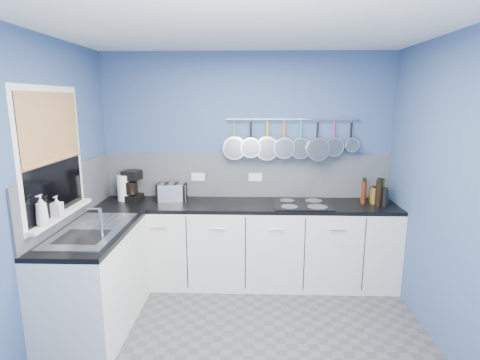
# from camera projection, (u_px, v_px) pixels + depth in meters

# --- Properties ---
(floor) EXTENTS (3.20, 3.00, 0.02)m
(floor) POSITION_uv_depth(u_px,v_px,m) (243.00, 350.00, 3.09)
(floor) COLOR #47474C
(floor) RESTS_ON ground
(ceiling) EXTENTS (3.20, 3.00, 0.02)m
(ceiling) POSITION_uv_depth(u_px,v_px,m) (244.00, 21.00, 2.57)
(ceiling) COLOR white
(ceiling) RESTS_ON ground
(wall_back) EXTENTS (3.20, 0.02, 2.50)m
(wall_back) POSITION_uv_depth(u_px,v_px,m) (247.00, 166.00, 4.31)
(wall_back) COLOR #374F80
(wall_back) RESTS_ON ground
(wall_front) EXTENTS (3.20, 0.02, 2.50)m
(wall_front) POSITION_uv_depth(u_px,v_px,m) (234.00, 311.00, 1.35)
(wall_front) COLOR #374F80
(wall_front) RESTS_ON ground
(wall_left) EXTENTS (0.02, 3.00, 2.50)m
(wall_left) POSITION_uv_depth(u_px,v_px,m) (31.00, 199.00, 2.88)
(wall_left) COLOR #374F80
(wall_left) RESTS_ON ground
(wall_right) EXTENTS (0.02, 3.00, 2.50)m
(wall_right) POSITION_uv_depth(u_px,v_px,m) (463.00, 203.00, 2.78)
(wall_right) COLOR #374F80
(wall_right) RESTS_ON ground
(backsplash_back) EXTENTS (3.20, 0.02, 0.50)m
(backsplash_back) POSITION_uv_depth(u_px,v_px,m) (246.00, 175.00, 4.31)
(backsplash_back) COLOR gray
(backsplash_back) RESTS_ON wall_back
(backsplash_left) EXTENTS (0.02, 1.80, 0.50)m
(backsplash_left) POSITION_uv_depth(u_px,v_px,m) (72.00, 193.00, 3.49)
(backsplash_left) COLOR gray
(backsplash_left) RESTS_ON wall_left
(cabinet_run_back) EXTENTS (3.20, 0.60, 0.86)m
(cabinet_run_back) POSITION_uv_depth(u_px,v_px,m) (246.00, 245.00, 4.17)
(cabinet_run_back) COLOR silver
(cabinet_run_back) RESTS_ON ground
(worktop_back) EXTENTS (3.20, 0.60, 0.04)m
(worktop_back) POSITION_uv_depth(u_px,v_px,m) (246.00, 205.00, 4.08)
(worktop_back) COLOR black
(worktop_back) RESTS_ON cabinet_run_back
(cabinet_run_left) EXTENTS (0.60, 1.20, 0.86)m
(cabinet_run_left) POSITION_uv_depth(u_px,v_px,m) (96.00, 281.00, 3.33)
(cabinet_run_left) COLOR silver
(cabinet_run_left) RESTS_ON ground
(worktop_left) EXTENTS (0.60, 1.20, 0.04)m
(worktop_left) POSITION_uv_depth(u_px,v_px,m) (92.00, 232.00, 3.24)
(worktop_left) COLOR black
(worktop_left) RESTS_ON cabinet_run_left
(window_frame) EXTENTS (0.01, 1.00, 1.10)m
(window_frame) POSITION_uv_depth(u_px,v_px,m) (52.00, 154.00, 3.11)
(window_frame) COLOR white
(window_frame) RESTS_ON wall_left
(window_glass) EXTENTS (0.01, 0.90, 1.00)m
(window_glass) POSITION_uv_depth(u_px,v_px,m) (53.00, 154.00, 3.11)
(window_glass) COLOR black
(window_glass) RESTS_ON wall_left
(bamboo_blind) EXTENTS (0.01, 0.90, 0.55)m
(bamboo_blind) POSITION_uv_depth(u_px,v_px,m) (51.00, 127.00, 3.06)
(bamboo_blind) COLOR tan
(bamboo_blind) RESTS_ON wall_left
(window_sill) EXTENTS (0.10, 0.98, 0.03)m
(window_sill) POSITION_uv_depth(u_px,v_px,m) (61.00, 215.00, 3.22)
(window_sill) COLOR white
(window_sill) RESTS_ON wall_left
(sink_unit) EXTENTS (0.50, 0.95, 0.01)m
(sink_unit) POSITION_uv_depth(u_px,v_px,m) (92.00, 230.00, 3.24)
(sink_unit) COLOR silver
(sink_unit) RESTS_ON worktop_left
(mixer_tap) EXTENTS (0.12, 0.08, 0.26)m
(mixer_tap) POSITION_uv_depth(u_px,v_px,m) (101.00, 222.00, 3.03)
(mixer_tap) COLOR silver
(mixer_tap) RESTS_ON worktop_left
(socket_left) EXTENTS (0.15, 0.01, 0.09)m
(socket_left) POSITION_uv_depth(u_px,v_px,m) (198.00, 177.00, 4.32)
(socket_left) COLOR white
(socket_left) RESTS_ON backsplash_back
(socket_right) EXTENTS (0.15, 0.01, 0.09)m
(socket_right) POSITION_uv_depth(u_px,v_px,m) (255.00, 177.00, 4.30)
(socket_right) COLOR white
(socket_right) RESTS_ON backsplash_back
(pot_rail) EXTENTS (1.45, 0.02, 0.02)m
(pot_rail) POSITION_uv_depth(u_px,v_px,m) (293.00, 119.00, 4.12)
(pot_rail) COLOR silver
(pot_rail) RESTS_ON wall_back
(soap_bottle_a) EXTENTS (0.11, 0.11, 0.24)m
(soap_bottle_a) POSITION_uv_depth(u_px,v_px,m) (41.00, 210.00, 2.87)
(soap_bottle_a) COLOR white
(soap_bottle_a) RESTS_ON window_sill
(soap_bottle_b) EXTENTS (0.08, 0.08, 0.17)m
(soap_bottle_b) POSITION_uv_depth(u_px,v_px,m) (57.00, 206.00, 3.10)
(soap_bottle_b) COLOR white
(soap_bottle_b) RESTS_ON window_sill
(paper_towel) EXTENTS (0.12, 0.12, 0.28)m
(paper_towel) POSITION_uv_depth(u_px,v_px,m) (123.00, 188.00, 4.16)
(paper_towel) COLOR white
(paper_towel) RESTS_ON worktop_back
(coffee_maker) EXTENTS (0.22, 0.24, 0.33)m
(coffee_maker) POSITION_uv_depth(u_px,v_px,m) (132.00, 185.00, 4.19)
(coffee_maker) COLOR black
(coffee_maker) RESTS_ON worktop_back
(toaster) EXTENTS (0.32, 0.23, 0.19)m
(toaster) POSITION_uv_depth(u_px,v_px,m) (172.00, 192.00, 4.17)
(toaster) COLOR silver
(toaster) RESTS_ON worktop_back
(canister) EXTENTS (0.11, 0.11, 0.13)m
(canister) POSITION_uv_depth(u_px,v_px,m) (177.00, 194.00, 4.20)
(canister) COLOR silver
(canister) RESTS_ON worktop_back
(hob) EXTENTS (0.60, 0.52, 0.01)m
(hob) POSITION_uv_depth(u_px,v_px,m) (302.00, 204.00, 4.03)
(hob) COLOR black
(hob) RESTS_ON worktop_back
(pan_0) EXTENTS (0.25, 0.07, 0.44)m
(pan_0) POSITION_uv_depth(u_px,v_px,m) (234.00, 140.00, 4.18)
(pan_0) COLOR silver
(pan_0) RESTS_ON pot_rail
(pan_1) EXTENTS (0.22, 0.12, 0.41)m
(pan_1) POSITION_uv_depth(u_px,v_px,m) (251.00, 138.00, 4.17)
(pan_1) COLOR silver
(pan_1) RESTS_ON pot_rail
(pan_2) EXTENTS (0.26, 0.06, 0.45)m
(pan_2) POSITION_uv_depth(u_px,v_px,m) (267.00, 140.00, 4.17)
(pan_2) COLOR silver
(pan_2) RESTS_ON pot_rail
(pan_3) EXTENTS (0.23, 0.10, 0.42)m
(pan_3) POSITION_uv_depth(u_px,v_px,m) (284.00, 139.00, 4.16)
(pan_3) COLOR silver
(pan_3) RESTS_ON pot_rail
(pan_4) EXTENTS (0.24, 0.08, 0.43)m
(pan_4) POSITION_uv_depth(u_px,v_px,m) (300.00, 139.00, 4.16)
(pan_4) COLOR silver
(pan_4) RESTS_ON pot_rail
(pan_5) EXTENTS (0.25, 0.13, 0.44)m
(pan_5) POSITION_uv_depth(u_px,v_px,m) (317.00, 140.00, 4.15)
(pan_5) COLOR silver
(pan_5) RESTS_ON pot_rail
(pan_6) EXTENTS (0.21, 0.09, 0.40)m
(pan_6) POSITION_uv_depth(u_px,v_px,m) (334.00, 138.00, 4.14)
(pan_6) COLOR silver
(pan_6) RESTS_ON pot_rail
(pan_7) EXTENTS (0.15, 0.11, 0.34)m
(pan_7) POSITION_uv_depth(u_px,v_px,m) (351.00, 135.00, 4.13)
(pan_7) COLOR silver
(pan_7) RESTS_ON pot_rail
(condiment_0) EXTENTS (0.05, 0.05, 0.21)m
(condiment_0) POSITION_uv_depth(u_px,v_px,m) (378.00, 192.00, 4.14)
(condiment_0) COLOR brown
(condiment_0) RESTS_ON worktop_back
(condiment_1) EXTENTS (0.07, 0.07, 0.15)m
(condiment_1) POSITION_uv_depth(u_px,v_px,m) (373.00, 195.00, 4.13)
(condiment_1) COLOR #8C5914
(condiment_1) RESTS_ON worktop_back
(condiment_2) EXTENTS (0.05, 0.05, 0.24)m
(condiment_2) POSITION_uv_depth(u_px,v_px,m) (363.00, 191.00, 4.12)
(condiment_2) COLOR #3F721E
(condiment_2) RESTS_ON worktop_back
(condiment_3) EXTENTS (0.05, 0.05, 0.26)m
(condiment_3) POSITION_uv_depth(u_px,v_px,m) (382.00, 192.00, 4.04)
(condiment_3) COLOR #265919
(condiment_3) RESTS_ON worktop_back
(condiment_4) EXTENTS (0.06, 0.06, 0.18)m
(condiment_4) POSITION_uv_depth(u_px,v_px,m) (374.00, 196.00, 4.04)
(condiment_4) COLOR brown
(condiment_4) RESTS_ON worktop_back
(condiment_5) EXTENTS (0.05, 0.05, 0.24)m
(condiment_5) POSITION_uv_depth(u_px,v_px,m) (364.00, 193.00, 4.05)
(condiment_5) COLOR #4C190C
(condiment_5) RESTS_ON worktop_back
(condiment_6) EXTENTS (0.07, 0.07, 0.18)m
(condiment_6) POSITION_uv_depth(u_px,v_px,m) (385.00, 198.00, 3.94)
(condiment_6) COLOR black
(condiment_6) RESTS_ON worktop_back
(condiment_7) EXTENTS (0.07, 0.07, 0.28)m
(condiment_7) POSITION_uv_depth(u_px,v_px,m) (379.00, 193.00, 3.94)
(condiment_7) COLOR black
(condiment_7) RESTS_ON worktop_back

